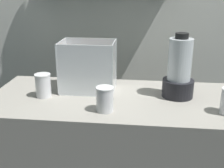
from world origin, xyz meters
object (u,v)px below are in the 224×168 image
at_px(juice_cup_pomegranate_far_left, 43,87).
at_px(juice_cup_orange_left, 105,100).
at_px(blender_pitcher, 179,72).
at_px(carrot_display_bin, 88,75).

xyz_separation_m(juice_cup_pomegranate_far_left, juice_cup_orange_left, (0.37, -0.15, 0.00)).
distance_m(blender_pitcher, juice_cup_orange_left, 0.46).
bearing_deg(carrot_display_bin, juice_cup_orange_left, -63.64).
distance_m(juice_cup_pomegranate_far_left, juice_cup_orange_left, 0.40).
xyz_separation_m(blender_pitcher, juice_cup_orange_left, (-0.38, -0.24, -0.09)).
relative_size(blender_pitcher, juice_cup_orange_left, 2.84).
bearing_deg(juice_cup_pomegranate_far_left, juice_cup_orange_left, -22.59).
relative_size(carrot_display_bin, blender_pitcher, 0.88).
relative_size(juice_cup_pomegranate_far_left, juice_cup_orange_left, 1.04).
relative_size(carrot_display_bin, juice_cup_pomegranate_far_left, 2.39).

